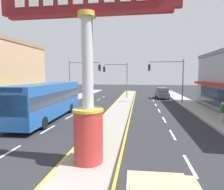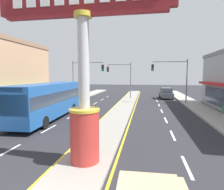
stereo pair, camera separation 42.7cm
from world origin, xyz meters
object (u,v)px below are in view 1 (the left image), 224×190
Objects in this scene: traffic_light_left_side at (81,74)px; suv_near_right_lane at (162,93)px; traffic_light_median_far at (118,74)px; bus_near_left_lane at (48,99)px; traffic_light_right_side at (170,74)px; district_sign at (88,74)px; pedestrian_near_kerb at (222,111)px.

suv_near_right_lane is at bearing 27.36° from traffic_light_left_side.
bus_near_left_lane is (-4.70, -16.24, -2.33)m from traffic_light_median_far.
traffic_light_left_side is at bearing -179.25° from traffic_light_right_side.
district_sign is 20.21m from traffic_light_left_side.
district_sign is at bearing -86.72° from traffic_light_median_far.
traffic_light_left_side is 1.00× the size of traffic_light_right_side.
traffic_light_right_side is 16.83m from bus_near_left_lane.
district_sign is 1.68× the size of suv_near_right_lane.
traffic_light_right_side is at bearing 102.53° from pedestrian_near_kerb.
traffic_light_left_side is (-6.39, 19.17, 0.20)m from district_sign.
bus_near_left_lane reaches higher than pedestrian_near_kerb.
traffic_light_right_side is 0.55× the size of bus_near_left_lane.
district_sign is 1.27× the size of traffic_light_right_side.
district_sign is 24.61m from traffic_light_median_far.
suv_near_right_lane is 21.22m from bus_near_left_lane.
traffic_light_right_side is (6.39, 19.34, 0.20)m from district_sign.
traffic_light_left_side reaches higher than bus_near_left_lane.
district_sign reaches higher than pedestrian_near_kerb.
suv_near_right_lane is at bearing 76.59° from district_sign.
suv_near_right_lane is 0.41× the size of bus_near_left_lane.
traffic_light_right_side reaches higher than pedestrian_near_kerb.
traffic_light_median_far is (-1.41, 24.56, 0.14)m from district_sign.
traffic_light_left_side and traffic_light_right_side have the same top height.
suv_near_right_lane is (12.51, 6.47, -3.26)m from traffic_light_left_side.
traffic_light_median_far is at bearing 47.24° from traffic_light_left_side.
traffic_light_right_side is 3.74× the size of pedestrian_near_kerb.
bus_near_left_lane is (-12.22, -17.32, 0.88)m from suv_near_right_lane.
pedestrian_near_kerb is at bearing 42.94° from district_sign.
traffic_light_median_far reaches higher than bus_near_left_lane.
bus_near_left_lane is at bearing -106.14° from traffic_light_median_far.
traffic_light_left_side is at bearing -132.76° from traffic_light_median_far.
traffic_light_left_side is at bearing -152.64° from suv_near_right_lane.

